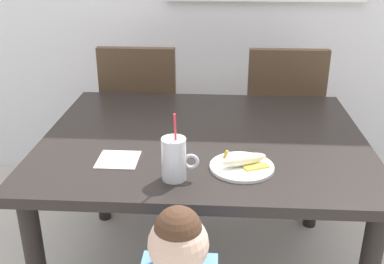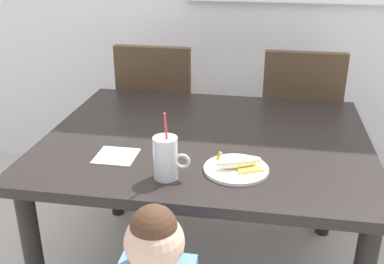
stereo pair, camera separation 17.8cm
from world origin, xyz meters
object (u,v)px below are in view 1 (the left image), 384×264
at_px(dining_table, 204,155).
at_px(peeled_banana, 245,160).
at_px(dining_chair_left, 142,114).
at_px(snack_plate, 242,167).
at_px(paper_napkin, 118,160).
at_px(milk_cup, 174,161).
at_px(dining_chair_right, 281,116).

bearing_deg(dining_table, peeled_banana, -60.93).
relative_size(dining_chair_left, snack_plate, 4.17).
bearing_deg(dining_table, paper_napkin, -141.08).
bearing_deg(milk_cup, snack_plate, 21.18).
height_order(dining_chair_right, peeled_banana, dining_chair_right).
distance_m(milk_cup, snack_plate, 0.26).
xyz_separation_m(milk_cup, paper_napkin, (-0.22, 0.13, -0.06)).
xyz_separation_m(dining_table, milk_cup, (-0.09, -0.38, 0.16)).
distance_m(dining_table, milk_cup, 0.42).
xyz_separation_m(dining_chair_left, peeled_banana, (0.55, -1.02, 0.23)).
bearing_deg(paper_napkin, dining_chair_left, 94.58).
bearing_deg(snack_plate, dining_chair_right, 75.14).
bearing_deg(dining_chair_left, paper_napkin, 94.58).
xyz_separation_m(dining_table, snack_plate, (0.15, -0.29, 0.10)).
relative_size(dining_table, snack_plate, 5.78).
bearing_deg(peeled_banana, paper_napkin, 176.10).
height_order(dining_chair_left, milk_cup, milk_cup).
relative_size(dining_chair_right, snack_plate, 4.17).
bearing_deg(dining_chair_right, milk_cup, 65.77).
bearing_deg(dining_chair_left, milk_cup, 105.13).
distance_m(dining_chair_left, snack_plate, 1.18).
xyz_separation_m(dining_chair_left, snack_plate, (0.53, -1.03, 0.20)).
height_order(dining_chair_right, paper_napkin, dining_chair_right).
height_order(dining_table, snack_plate, snack_plate).
distance_m(snack_plate, peeled_banana, 0.03).
relative_size(dining_chair_left, milk_cup, 3.83).
xyz_separation_m(dining_chair_right, paper_napkin, (-0.73, -1.00, 0.20)).
distance_m(dining_chair_left, dining_chair_right, 0.81).
height_order(dining_chair_left, paper_napkin, dining_chair_left).
relative_size(dining_chair_left, peeled_banana, 5.46).
height_order(dining_chair_right, snack_plate, dining_chair_right).
xyz_separation_m(dining_table, peeled_banana, (0.16, -0.28, 0.12)).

